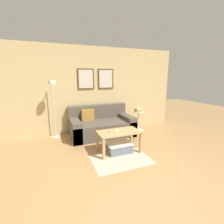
{
  "coord_description": "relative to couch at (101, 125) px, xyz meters",
  "views": [
    {
      "loc": [
        -1.23,
        -1.76,
        1.68
      ],
      "look_at": [
        0.15,
        1.78,
        0.85
      ],
      "focal_mm": 26.0,
      "sensor_mm": 36.0,
      "label": 1
    }
  ],
  "objects": [
    {
      "name": "ground_plane",
      "position": [
        -0.13,
        -2.58,
        -0.29
      ],
      "size": [
        16.0,
        16.0,
        0.0
      ],
      "primitive_type": "plane",
      "color": "tan"
    },
    {
      "name": "coffee_table",
      "position": [
        0.04,
        -1.19,
        0.1
      ],
      "size": [
        0.95,
        0.52,
        0.48
      ],
      "color": "tan",
      "rests_on": "ground_plane"
    },
    {
      "name": "side_table",
      "position": [
        1.23,
        -0.02,
        0.08
      ],
      "size": [
        0.36,
        0.36,
        0.62
      ],
      "color": "silver",
      "rests_on": "ground_plane"
    },
    {
      "name": "cell_phone",
      "position": [
        0.03,
        -1.11,
        0.2
      ],
      "size": [
        0.12,
        0.15,
        0.01
      ],
      "primitive_type": "cube",
      "rotation": [
        0.0,
        0.0,
        -0.46
      ],
      "color": "silver",
      "rests_on": "coffee_table"
    },
    {
      "name": "wall_back",
      "position": [
        -0.12,
        0.51,
        1.0
      ],
      "size": [
        5.6,
        0.09,
        2.55
      ],
      "color": "tan",
      "rests_on": "ground_plane"
    },
    {
      "name": "couch",
      "position": [
        0.0,
        0.0,
        0.0
      ],
      "size": [
        1.78,
        0.98,
        0.84
      ],
      "color": "brown",
      "rests_on": "ground_plane"
    },
    {
      "name": "storage_bin",
      "position": [
        0.03,
        -1.19,
        -0.18
      ],
      "size": [
        0.55,
        0.46,
        0.21
      ],
      "color": "slate",
      "rests_on": "ground_plane"
    },
    {
      "name": "floor_lamp",
      "position": [
        -1.26,
        0.13,
        0.81
      ],
      "size": [
        0.24,
        0.47,
        1.59
      ],
      "color": "silver",
      "rests_on": "ground_plane"
    },
    {
      "name": "area_rug",
      "position": [
        -0.06,
        -1.56,
        -0.28
      ],
      "size": [
        1.2,
        0.8,
        0.01
      ],
      "primitive_type": "cube",
      "color": "#C1B299",
      "rests_on": "ground_plane"
    },
    {
      "name": "book_stack",
      "position": [
        1.22,
        -0.01,
        0.39
      ],
      "size": [
        0.22,
        0.2,
        0.11
      ],
      "color": "#D18438",
      "rests_on": "side_table"
    },
    {
      "name": "remote_control",
      "position": [
        -0.16,
        -1.14,
        0.2
      ],
      "size": [
        0.11,
        0.15,
        0.02
      ],
      "primitive_type": "cube",
      "rotation": [
        0.0,
        0.0,
        -0.5
      ],
      "color": "#99999E",
      "rests_on": "coffee_table"
    }
  ]
}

